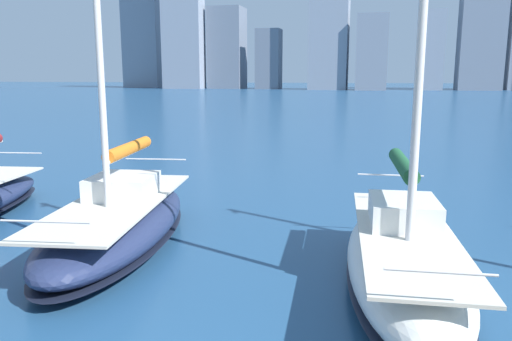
{
  "coord_description": "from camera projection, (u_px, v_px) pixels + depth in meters",
  "views": [
    {
      "loc": [
        -2.96,
        4.02,
        4.31
      ],
      "look_at": [
        -0.32,
        -6.71,
        2.2
      ],
      "focal_mm": 35.0,
      "sensor_mm": 36.0,
      "label": 1
    }
  ],
  "objects": [
    {
      "name": "city_skyline",
      "position": [
        381.0,
        23.0,
        152.17
      ],
      "size": [
        175.68,
        26.11,
        53.9
      ],
      "color": "slate",
      "rests_on": "ground"
    },
    {
      "name": "sailboat_orange",
      "position": [
        119.0,
        221.0,
        12.6
      ],
      "size": [
        3.68,
        7.89,
        10.29
      ],
      "color": "navy",
      "rests_on": "ground"
    },
    {
      "name": "sailboat_forest",
      "position": [
        404.0,
        255.0,
        10.04
      ],
      "size": [
        2.8,
        7.46,
        11.44
      ],
      "color": "white",
      "rests_on": "ground"
    }
  ]
}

